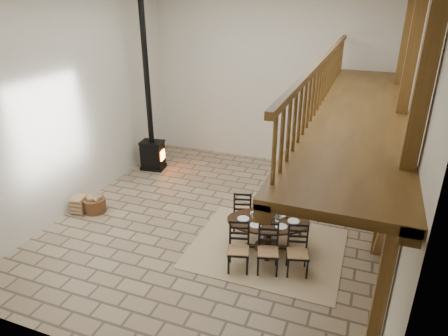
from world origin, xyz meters
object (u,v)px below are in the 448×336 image
at_px(dining_table, 268,233).
at_px(log_basket, 95,205).
at_px(wood_stove, 151,132).
at_px(log_stack, 80,204).

xyz_separation_m(dining_table, log_basket, (-4.22, 0.02, -0.19)).
xyz_separation_m(dining_table, wood_stove, (-4.20, 2.73, 0.76)).
xyz_separation_m(wood_stove, log_stack, (-0.35, -2.85, -0.92)).
relative_size(dining_table, log_basket, 4.24).
height_order(wood_stove, log_basket, wood_stove).
bearing_deg(log_basket, dining_table, -0.29).
distance_m(dining_table, log_stack, 4.55).
bearing_deg(wood_stove, log_basket, -97.58).
xyz_separation_m(log_basket, log_stack, (-0.33, -0.14, 0.02)).
distance_m(wood_stove, log_basket, 2.87).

